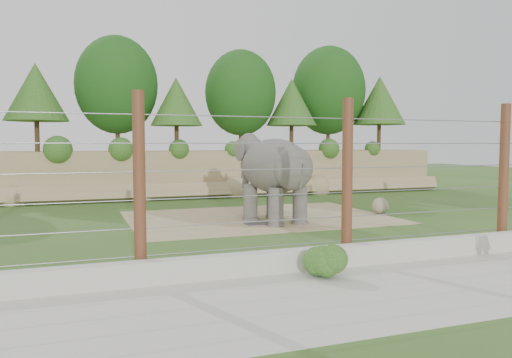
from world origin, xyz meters
name	(u,v)px	position (x,y,z in m)	size (l,w,h in m)	color
ground	(277,231)	(0.00, 0.00, 0.00)	(90.00, 90.00, 0.00)	#33611E
back_embankment	(201,125)	(0.59, 12.68, 3.97)	(30.00, 5.52, 8.77)	#A0865B
dirt_patch	(259,217)	(0.50, 3.00, 0.01)	(10.00, 7.00, 0.02)	#9D8B60
drain_grate	(258,223)	(-0.09, 1.50, 0.04)	(1.00, 0.60, 0.03)	#262628
elephant	(275,179)	(0.63, 1.74, 1.61)	(1.71, 3.98, 3.23)	#645F59
stone_ball	(380,206)	(5.50, 2.17, 0.35)	(0.67, 0.67, 0.67)	gray
retaining_wall	(357,255)	(0.00, -5.00, 0.25)	(26.00, 0.35, 0.50)	beige
walkway	(410,287)	(0.00, -7.00, 0.01)	(26.00, 4.00, 0.01)	beige
barrier_fence	(347,180)	(0.00, -4.50, 2.00)	(20.26, 0.26, 4.00)	brown
walkway_shrub	(327,262)	(-1.23, -5.80, 0.35)	(0.69, 0.69, 0.69)	#22551C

